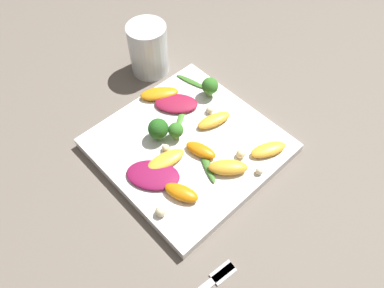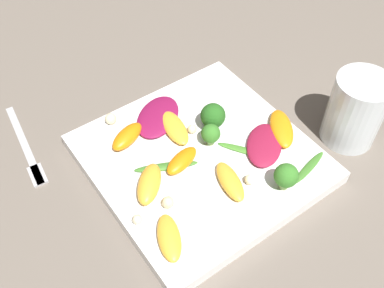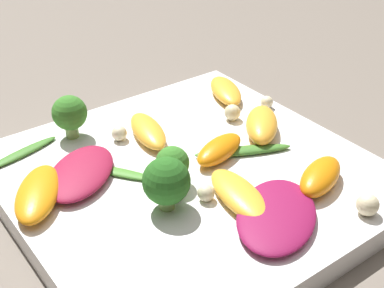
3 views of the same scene
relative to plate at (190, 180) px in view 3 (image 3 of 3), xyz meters
The scene contains 22 objects.
ground_plane 0.01m from the plate, ahead, with size 2.40×2.40×0.00m, color #6B6056.
plate is the anchor object (origin of this frame).
radicchio_leaf_0 0.10m from the plate, 97.71° to the left, with size 0.11×0.10×0.01m.
radicchio_leaf_1 0.10m from the plate, 28.46° to the right, with size 0.10×0.10×0.01m.
orange_segment_0 0.07m from the plate, 88.24° to the right, with size 0.04×0.07×0.02m.
orange_segment_1 0.11m from the plate, 131.30° to the left, with size 0.07×0.05×0.02m.
orange_segment_2 0.06m from the plate, 94.96° to the left, with size 0.04×0.08×0.01m.
orange_segment_3 0.13m from the plate, 16.31° to the right, with size 0.07×0.08×0.02m.
orange_segment_4 0.10m from the plate, behind, with size 0.07×0.07×0.02m.
orange_segment_5 0.15m from the plate, 141.94° to the right, with size 0.05×0.07×0.01m.
orange_segment_6 0.04m from the plate, behind, with size 0.06×0.04×0.02m.
broccoli_floret_0 0.07m from the plate, 34.86° to the left, with size 0.04×0.04×0.05m.
broccoli_floret_1 0.13m from the plate, 63.04° to the right, with size 0.03×0.03×0.04m.
broccoli_floret_2 0.04m from the plate, 19.43° to the left, with size 0.03×0.03×0.04m.
arugula_sprig_0 0.06m from the plate, behind, with size 0.09×0.05×0.01m.
arugula_sprig_1 0.07m from the plate, 31.59° to the right, with size 0.06×0.08×0.00m.
arugula_sprig_2 0.16m from the plate, 45.39° to the right, with size 0.08×0.03×0.00m.
macadamia_nut_0 0.09m from the plate, 73.31° to the right, with size 0.01×0.01×0.01m.
macadamia_nut_1 0.14m from the plate, 161.64° to the right, with size 0.01×0.01×0.01m.
macadamia_nut_2 0.10m from the plate, 152.11° to the right, with size 0.02×0.02×0.02m.
macadamia_nut_3 0.05m from the plate, 70.90° to the left, with size 0.01×0.01×0.01m.
macadamia_nut_4 0.15m from the plate, 120.00° to the left, with size 0.02×0.02×0.02m.
Camera 3 is at (0.23, 0.31, 0.29)m, focal length 50.00 mm.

